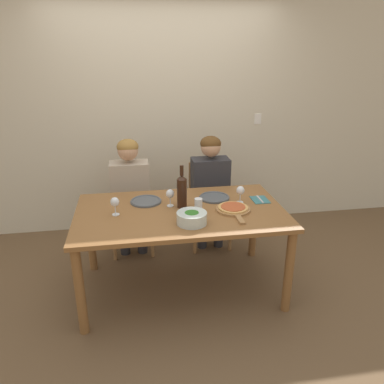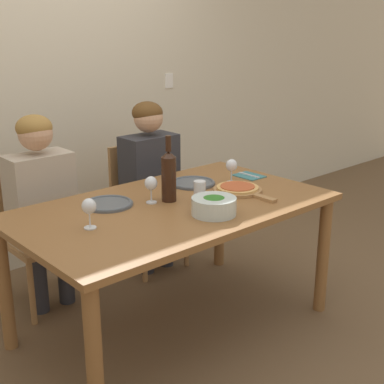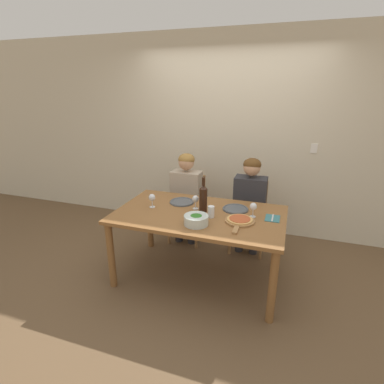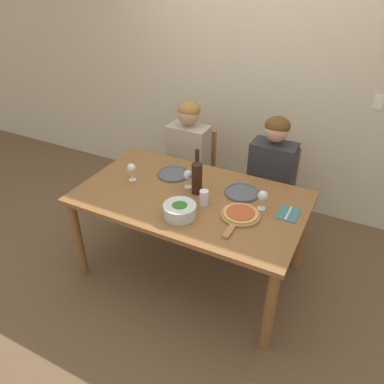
{
  "view_description": "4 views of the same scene",
  "coord_description": "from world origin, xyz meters",
  "px_view_note": "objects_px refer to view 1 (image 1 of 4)",
  "views": [
    {
      "loc": [
        -0.37,
        -2.82,
        2.01
      ],
      "look_at": [
        0.11,
        0.1,
        0.88
      ],
      "focal_mm": 35.0,
      "sensor_mm": 36.0,
      "label": 1
    },
    {
      "loc": [
        -1.76,
        -2.12,
        1.7
      ],
      "look_at": [
        0.11,
        -0.03,
        0.81
      ],
      "focal_mm": 50.0,
      "sensor_mm": 36.0,
      "label": 2
    },
    {
      "loc": [
        0.84,
        -2.71,
        1.98
      ],
      "look_at": [
        -0.12,
        0.12,
        0.94
      ],
      "focal_mm": 28.0,
      "sensor_mm": 36.0,
      "label": 3
    },
    {
      "loc": [
        1.1,
        -2.12,
        2.31
      ],
      "look_at": [
        0.03,
        -0.03,
        0.82
      ],
      "focal_mm": 35.0,
      "sensor_mm": 36.0,
      "label": 4
    }
  ],
  "objects_px": {
    "chair_left": "(131,206)",
    "dinner_plate_left": "(146,201)",
    "pizza_on_board": "(233,209)",
    "wine_glass_right": "(240,191)",
    "water_tumbler": "(198,205)",
    "dinner_plate_right": "(214,197)",
    "wine_bottle": "(182,191)",
    "wine_glass_left": "(115,203)",
    "wine_glass_centre": "(170,195)",
    "person_woman": "(130,187)",
    "person_man": "(210,183)",
    "chair_right": "(208,201)",
    "broccoli_bowl": "(192,218)",
    "fork_on_napkin": "(260,200)"
  },
  "relations": [
    {
      "from": "chair_right",
      "to": "dinner_plate_left",
      "type": "height_order",
      "value": "chair_right"
    },
    {
      "from": "chair_left",
      "to": "pizza_on_board",
      "type": "xyz_separation_m",
      "value": [
        0.84,
        -0.92,
        0.3
      ]
    },
    {
      "from": "broccoli_bowl",
      "to": "wine_glass_right",
      "type": "relative_size",
      "value": 1.54
    },
    {
      "from": "person_woman",
      "to": "wine_glass_right",
      "type": "xyz_separation_m",
      "value": [
        0.94,
        -0.65,
        0.14
      ]
    },
    {
      "from": "person_woman",
      "to": "wine_bottle",
      "type": "xyz_separation_m",
      "value": [
        0.43,
        -0.67,
        0.19
      ]
    },
    {
      "from": "person_man",
      "to": "pizza_on_board",
      "type": "distance_m",
      "value": 0.82
    },
    {
      "from": "water_tumbler",
      "to": "wine_glass_left",
      "type": "bearing_deg",
      "value": 175.63
    },
    {
      "from": "chair_right",
      "to": "fork_on_napkin",
      "type": "height_order",
      "value": "chair_right"
    },
    {
      "from": "person_woman",
      "to": "person_man",
      "type": "height_order",
      "value": "same"
    },
    {
      "from": "dinner_plate_right",
      "to": "fork_on_napkin",
      "type": "distance_m",
      "value": 0.41
    },
    {
      "from": "person_man",
      "to": "pizza_on_board",
      "type": "bearing_deg",
      "value": -88.64
    },
    {
      "from": "chair_left",
      "to": "wine_glass_left",
      "type": "xyz_separation_m",
      "value": [
        -0.12,
        -0.85,
        0.39
      ]
    },
    {
      "from": "wine_bottle",
      "to": "person_woman",
      "type": "bearing_deg",
      "value": 122.71
    },
    {
      "from": "person_man",
      "to": "wine_glass_left",
      "type": "bearing_deg",
      "value": -141.76
    },
    {
      "from": "dinner_plate_left",
      "to": "wine_glass_right",
      "type": "bearing_deg",
      "value": -10.09
    },
    {
      "from": "broccoli_bowl",
      "to": "chair_left",
      "type": "bearing_deg",
      "value": 112.59
    },
    {
      "from": "person_woman",
      "to": "dinner_plate_right",
      "type": "xyz_separation_m",
      "value": [
        0.74,
        -0.52,
        0.05
      ]
    },
    {
      "from": "dinner_plate_left",
      "to": "water_tumbler",
      "type": "bearing_deg",
      "value": -34.2
    },
    {
      "from": "chair_right",
      "to": "wine_glass_left",
      "type": "xyz_separation_m",
      "value": [
        -0.94,
        -0.85,
        0.39
      ]
    },
    {
      "from": "dinner_plate_left",
      "to": "chair_right",
      "type": "bearing_deg",
      "value": 42.05
    },
    {
      "from": "wine_bottle",
      "to": "wine_glass_right",
      "type": "bearing_deg",
      "value": 1.83
    },
    {
      "from": "person_man",
      "to": "wine_bottle",
      "type": "distance_m",
      "value": 0.8
    },
    {
      "from": "wine_glass_right",
      "to": "water_tumbler",
      "type": "bearing_deg",
      "value": -160.62
    },
    {
      "from": "chair_left",
      "to": "water_tumbler",
      "type": "distance_m",
      "value": 1.11
    },
    {
      "from": "person_man",
      "to": "wine_glass_centre",
      "type": "height_order",
      "value": "person_man"
    },
    {
      "from": "person_woman",
      "to": "wine_glass_right",
      "type": "distance_m",
      "value": 1.16
    },
    {
      "from": "wine_glass_centre",
      "to": "dinner_plate_left",
      "type": "bearing_deg",
      "value": 148.56
    },
    {
      "from": "chair_left",
      "to": "dinner_plate_left",
      "type": "height_order",
      "value": "chair_left"
    },
    {
      "from": "wine_glass_left",
      "to": "wine_glass_right",
      "type": "relative_size",
      "value": 1.0
    },
    {
      "from": "wine_bottle",
      "to": "water_tumbler",
      "type": "relative_size",
      "value": 3.14
    },
    {
      "from": "wine_glass_left",
      "to": "wine_glass_centre",
      "type": "height_order",
      "value": "same"
    },
    {
      "from": "chair_left",
      "to": "dinner_plate_right",
      "type": "xyz_separation_m",
      "value": [
        0.74,
        -0.63,
        0.3
      ]
    },
    {
      "from": "broccoli_bowl",
      "to": "pizza_on_board",
      "type": "relative_size",
      "value": 0.55
    },
    {
      "from": "pizza_on_board",
      "to": "wine_glass_left",
      "type": "distance_m",
      "value": 0.97
    },
    {
      "from": "person_man",
      "to": "water_tumbler",
      "type": "height_order",
      "value": "person_man"
    },
    {
      "from": "dinner_plate_left",
      "to": "dinner_plate_right",
      "type": "distance_m",
      "value": 0.61
    },
    {
      "from": "broccoli_bowl",
      "to": "fork_on_napkin",
      "type": "bearing_deg",
      "value": 28.63
    },
    {
      "from": "pizza_on_board",
      "to": "wine_glass_right",
      "type": "height_order",
      "value": "wine_glass_right"
    },
    {
      "from": "wine_bottle",
      "to": "fork_on_napkin",
      "type": "height_order",
      "value": "wine_bottle"
    },
    {
      "from": "chair_left",
      "to": "wine_glass_centre",
      "type": "relative_size",
      "value": 5.81
    },
    {
      "from": "fork_on_napkin",
      "to": "water_tumbler",
      "type": "bearing_deg",
      "value": -164.43
    },
    {
      "from": "person_woman",
      "to": "water_tumbler",
      "type": "height_order",
      "value": "person_woman"
    },
    {
      "from": "chair_right",
      "to": "wine_glass_left",
      "type": "relative_size",
      "value": 5.81
    },
    {
      "from": "person_man",
      "to": "chair_right",
      "type": "bearing_deg",
      "value": 90.0
    },
    {
      "from": "dinner_plate_left",
      "to": "water_tumbler",
      "type": "xyz_separation_m",
      "value": [
        0.42,
        -0.28,
        0.05
      ]
    },
    {
      "from": "chair_right",
      "to": "water_tumbler",
      "type": "height_order",
      "value": "same"
    },
    {
      "from": "dinner_plate_right",
      "to": "pizza_on_board",
      "type": "distance_m",
      "value": 0.31
    },
    {
      "from": "pizza_on_board",
      "to": "wine_glass_centre",
      "type": "bearing_deg",
      "value": 160.27
    },
    {
      "from": "wine_glass_left",
      "to": "water_tumbler",
      "type": "relative_size",
      "value": 1.29
    },
    {
      "from": "person_man",
      "to": "wine_glass_centre",
      "type": "relative_size",
      "value": 7.97
    }
  ]
}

